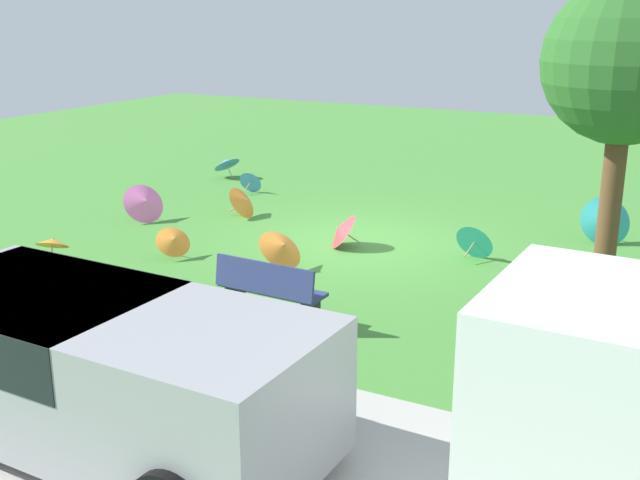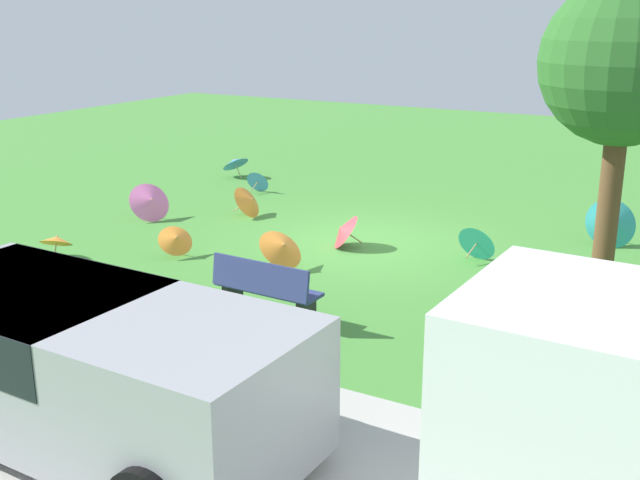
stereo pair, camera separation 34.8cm
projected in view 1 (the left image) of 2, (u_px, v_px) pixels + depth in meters
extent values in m
plane|color=#478C38|center=(360.00, 243.00, 14.69)|extent=(40.00, 40.00, 0.00)
cube|color=#B2AFA8|center=(65.00, 420.00, 8.36)|extent=(40.00, 4.25, 0.01)
cube|color=#99999E|center=(105.00, 368.00, 7.65)|extent=(4.65, 2.01, 1.35)
cube|color=black|center=(35.00, 313.00, 7.97)|extent=(2.62, 1.98, 0.55)
cylinder|color=black|center=(66.00, 345.00, 9.34)|extent=(0.77, 0.24, 0.76)
cylinder|color=black|center=(295.00, 410.00, 7.82)|extent=(0.77, 0.24, 0.76)
cube|color=navy|center=(272.00, 289.00, 10.98)|extent=(1.61, 0.51, 0.05)
cube|color=navy|center=(264.00, 278.00, 10.75)|extent=(1.60, 0.17, 0.45)
cube|color=black|center=(236.00, 296.00, 11.35)|extent=(0.09, 0.41, 0.45)
cube|color=black|center=(311.00, 312.00, 10.74)|extent=(0.09, 0.41, 0.45)
cylinder|color=brown|center=(608.00, 222.00, 10.51)|extent=(0.29, 0.29, 2.97)
sphere|color=#286023|center=(626.00, 61.00, 9.90)|extent=(2.14, 2.14, 2.14)
cone|color=yellow|center=(633.00, 361.00, 9.08)|extent=(0.70, 0.58, 0.62)
sphere|color=tan|center=(631.00, 360.00, 9.05)|extent=(0.05, 0.06, 0.05)
cylinder|color=tan|center=(599.00, 225.00, 14.88)|extent=(0.30, 0.49, 0.30)
cone|color=teal|center=(607.00, 220.00, 14.49)|extent=(1.13, 1.01, 0.93)
sphere|color=tan|center=(609.00, 219.00, 14.39)|extent=(0.06, 0.06, 0.05)
cylinder|color=tan|center=(52.00, 254.00, 13.55)|extent=(0.08, 0.15, 0.29)
cone|color=orange|center=(53.00, 242.00, 13.58)|extent=(0.75, 0.74, 0.36)
sphere|color=tan|center=(53.00, 239.00, 13.59)|extent=(0.05, 0.06, 0.05)
cylinder|color=tan|center=(470.00, 249.00, 13.52)|extent=(0.08, 0.35, 0.19)
cone|color=teal|center=(476.00, 241.00, 13.66)|extent=(0.75, 0.51, 0.68)
sphere|color=tan|center=(477.00, 239.00, 13.70)|extent=(0.04, 0.05, 0.05)
cylinder|color=tan|center=(138.00, 209.00, 16.37)|extent=(0.49, 0.22, 0.35)
cone|color=pink|center=(145.00, 202.00, 16.06)|extent=(0.91, 1.04, 0.82)
sphere|color=tan|center=(146.00, 201.00, 15.99)|extent=(0.06, 0.05, 0.05)
cylinder|color=tan|center=(171.00, 248.00, 13.88)|extent=(0.26, 0.17, 0.30)
cone|color=orange|center=(174.00, 240.00, 13.68)|extent=(0.77, 0.80, 0.52)
sphere|color=tan|center=(174.00, 238.00, 13.63)|extent=(0.06, 0.06, 0.05)
cylinder|color=tan|center=(248.00, 187.00, 18.51)|extent=(0.06, 0.32, 0.17)
cone|color=#4C8CE5|center=(251.00, 181.00, 18.65)|extent=(0.59, 0.39, 0.55)
sphere|color=tan|center=(252.00, 180.00, 18.69)|extent=(0.04, 0.05, 0.05)
cylinder|color=tan|center=(274.00, 258.00, 13.22)|extent=(0.32, 0.10, 0.36)
cone|color=orange|center=(282.00, 247.00, 13.02)|extent=(0.85, 0.93, 0.64)
sphere|color=tan|center=(284.00, 245.00, 12.98)|extent=(0.06, 0.05, 0.05)
cylinder|color=tan|center=(230.00, 172.00, 20.19)|extent=(0.24, 0.10, 0.35)
cone|color=#4C8CE5|center=(226.00, 163.00, 20.24)|extent=(0.84, 0.86, 0.51)
sphere|color=tan|center=(225.00, 160.00, 20.25)|extent=(0.06, 0.05, 0.05)
cylinder|color=tan|center=(352.00, 237.00, 14.40)|extent=(0.28, 0.19, 0.23)
cone|color=#D8383F|center=(340.00, 230.00, 14.34)|extent=(0.84, 0.89, 0.67)
sphere|color=tan|center=(337.00, 228.00, 14.32)|extent=(0.06, 0.06, 0.05)
cylinder|color=tan|center=(235.00, 207.00, 16.55)|extent=(0.35, 0.05, 0.25)
cone|color=orange|center=(244.00, 201.00, 16.42)|extent=(0.60, 0.77, 0.69)
sphere|color=tan|center=(247.00, 200.00, 16.38)|extent=(0.05, 0.04, 0.05)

